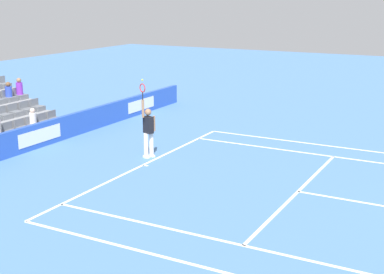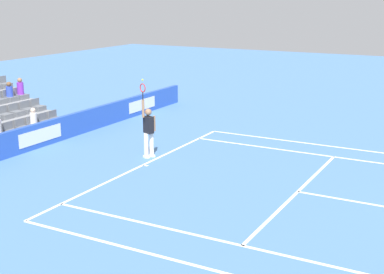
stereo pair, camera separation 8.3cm
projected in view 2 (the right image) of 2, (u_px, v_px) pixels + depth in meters
name	position (u px, v px, depth m)	size (l,w,h in m)	color
line_baseline	(143.00, 165.00, 18.73)	(10.97, 0.10, 0.01)	white
line_service	(298.00, 192.00, 16.19)	(8.23, 0.10, 0.01)	white
line_singles_sideline_left	(261.00, 250.00, 12.48)	(0.10, 11.89, 0.01)	white
line_singles_sideline_right	(347.00, 159.00, 19.47)	(0.10, 11.89, 0.01)	white
line_doubles_sideline_right	(355.00, 149.00, 20.63)	(0.10, 11.89, 0.01)	white
line_centre_mark	(145.00, 165.00, 18.69)	(0.10, 0.20, 0.01)	white
sponsor_barrier	(39.00, 135.00, 20.82)	(20.85, 0.22, 0.94)	blue
tennis_player	(148.00, 130.00, 19.39)	(0.51, 0.43, 2.85)	white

